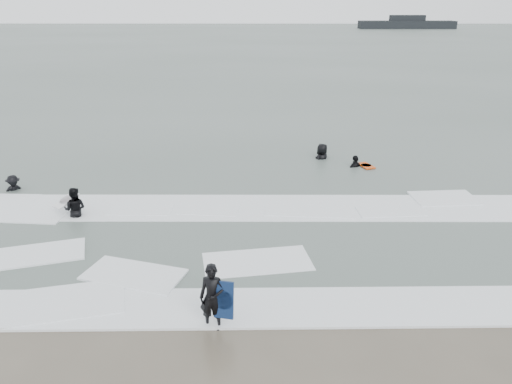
{
  "coord_description": "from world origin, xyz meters",
  "views": [
    {
      "loc": [
        0.04,
        -11.63,
        7.54
      ],
      "look_at": [
        0.0,
        5.0,
        1.1
      ],
      "focal_mm": 35.0,
      "sensor_mm": 36.0,
      "label": 1
    }
  ],
  "objects_px": {
    "surfer_wading": "(76,217)",
    "surfer_right_far": "(322,159)",
    "surfer_breaker": "(15,192)",
    "surfer_right_near": "(355,167)",
    "surfer_centre": "(213,327)",
    "vessel_horizon": "(407,24)"
  },
  "relations": [
    {
      "from": "surfer_wading",
      "to": "surfer_breaker",
      "type": "xyz_separation_m",
      "value": [
        -3.48,
        2.61,
        0.0
      ]
    },
    {
      "from": "surfer_breaker",
      "to": "surfer_right_near",
      "type": "xyz_separation_m",
      "value": [
        14.9,
        3.28,
        0.0
      ]
    },
    {
      "from": "surfer_right_far",
      "to": "vessel_horizon",
      "type": "distance_m",
      "value": 124.02
    },
    {
      "from": "surfer_right_far",
      "to": "vessel_horizon",
      "type": "xyz_separation_m",
      "value": [
        37.2,
        118.31,
        1.31
      ]
    },
    {
      "from": "surfer_right_far",
      "to": "surfer_breaker",
      "type": "bearing_deg",
      "value": -30.86
    },
    {
      "from": "surfer_wading",
      "to": "surfer_right_far",
      "type": "bearing_deg",
      "value": -145.3
    },
    {
      "from": "surfer_centre",
      "to": "surfer_right_far",
      "type": "height_order",
      "value": "surfer_right_far"
    },
    {
      "from": "surfer_centre",
      "to": "surfer_right_far",
      "type": "distance_m",
      "value": 14.47
    },
    {
      "from": "surfer_wading",
      "to": "surfer_right_near",
      "type": "relative_size",
      "value": 0.98
    },
    {
      "from": "surfer_right_near",
      "to": "surfer_right_far",
      "type": "distance_m",
      "value": 1.93
    },
    {
      "from": "surfer_right_near",
      "to": "surfer_centre",
      "type": "bearing_deg",
      "value": 32.58
    },
    {
      "from": "surfer_breaker",
      "to": "surfer_centre",
      "type": "bearing_deg",
      "value": -85.61
    },
    {
      "from": "surfer_breaker",
      "to": "surfer_right_near",
      "type": "height_order",
      "value": "surfer_right_near"
    },
    {
      "from": "surfer_breaker",
      "to": "vessel_horizon",
      "type": "relative_size",
      "value": 0.06
    },
    {
      "from": "surfer_centre",
      "to": "surfer_wading",
      "type": "relative_size",
      "value": 1.02
    },
    {
      "from": "surfer_centre",
      "to": "surfer_wading",
      "type": "xyz_separation_m",
      "value": [
        -5.64,
        6.63,
        0.0
      ]
    },
    {
      "from": "surfer_right_near",
      "to": "vessel_horizon",
      "type": "height_order",
      "value": "vessel_horizon"
    },
    {
      "from": "surfer_wading",
      "to": "surfer_breaker",
      "type": "bearing_deg",
      "value": -37.87
    },
    {
      "from": "surfer_right_near",
      "to": "surfer_right_far",
      "type": "height_order",
      "value": "surfer_right_far"
    },
    {
      "from": "surfer_centre",
      "to": "surfer_breaker",
      "type": "relative_size",
      "value": 1.11
    },
    {
      "from": "surfer_right_near",
      "to": "vessel_horizon",
      "type": "xyz_separation_m",
      "value": [
        35.76,
        119.59,
        1.31
      ]
    },
    {
      "from": "surfer_wading",
      "to": "surfer_right_far",
      "type": "distance_m",
      "value": 12.29
    }
  ]
}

